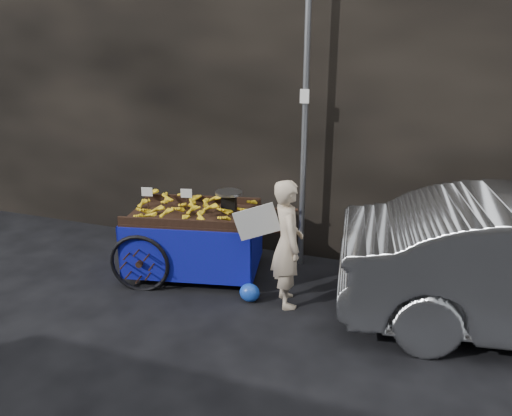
% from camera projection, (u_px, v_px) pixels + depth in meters
% --- Properties ---
extents(ground, '(80.00, 80.00, 0.00)m').
position_uv_depth(ground, '(250.00, 301.00, 6.23)').
color(ground, black).
rests_on(ground, ground).
extents(building_wall, '(13.50, 2.00, 5.00)m').
position_uv_depth(building_wall, '(333.00, 81.00, 7.60)').
color(building_wall, black).
rests_on(building_wall, ground).
extents(street_pole, '(0.12, 0.10, 4.00)m').
position_uv_depth(street_pole, '(305.00, 126.00, 6.64)').
color(street_pole, slate).
rests_on(street_pole, ground).
extents(banana_cart, '(2.53, 1.53, 1.28)m').
position_uv_depth(banana_cart, '(190.00, 220.00, 6.73)').
color(banana_cart, black).
rests_on(banana_cart, ground).
extents(vendor, '(0.94, 0.69, 1.58)m').
position_uv_depth(vendor, '(287.00, 244.00, 5.94)').
color(vendor, beige).
rests_on(vendor, ground).
extents(plastic_bag, '(0.26, 0.21, 0.23)m').
position_uv_depth(plastic_bag, '(250.00, 293.00, 6.19)').
color(plastic_bag, '#1844B7').
rests_on(plastic_bag, ground).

